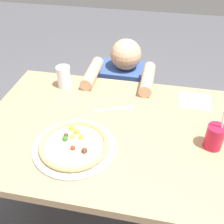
{
  "coord_description": "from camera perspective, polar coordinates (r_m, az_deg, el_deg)",
  "views": [
    {
      "loc": [
        0.19,
        -0.94,
        1.6
      ],
      "look_at": [
        -0.01,
        0.08,
        0.78
      ],
      "focal_mm": 44.25,
      "sensor_mm": 36.0,
      "label": 1
    }
  ],
  "objects": [
    {
      "name": "paper_napkin",
      "position": [
        1.51,
        16.79,
        2.25
      ],
      "size": [
        0.16,
        0.15,
        0.0
      ],
      "primitive_type": "cube",
      "rotation": [
        0.0,
        0.0,
        0.01
      ],
      "color": "white",
      "rests_on": "dining_table"
    },
    {
      "name": "pizza_near",
      "position": [
        1.18,
        -7.78,
        -6.8
      ],
      "size": [
        0.35,
        0.35,
        0.04
      ],
      "color": "#B7B7BC",
      "rests_on": "dining_table"
    },
    {
      "name": "fork",
      "position": [
        1.39,
        0.93,
        0.7
      ],
      "size": [
        0.2,
        0.09,
        0.0
      ],
      "color": "silver",
      "rests_on": "dining_table"
    },
    {
      "name": "diner_seated",
      "position": [
        1.98,
        2.51,
        1.58
      ],
      "size": [
        0.39,
        0.51,
        0.91
      ],
      "color": "#333847",
      "rests_on": "ground"
    },
    {
      "name": "drink_cup_colored",
      "position": [
        1.23,
        20.44,
        -4.81
      ],
      "size": [
        0.08,
        0.08,
        0.19
      ],
      "color": "red",
      "rests_on": "dining_table"
    },
    {
      "name": "water_cup_clear",
      "position": [
        1.56,
        -9.93,
        7.21
      ],
      "size": [
        0.08,
        0.08,
        0.12
      ],
      "color": "silver",
      "rests_on": "dining_table"
    },
    {
      "name": "ground_plane",
      "position": [
        1.86,
        -0.05,
        -20.87
      ],
      "size": [
        8.0,
        8.0,
        0.0
      ],
      "primitive_type": "plane",
      "color": "#4C4C51"
    },
    {
      "name": "dining_table",
      "position": [
        1.36,
        -0.07,
        -6.91
      ],
      "size": [
        1.23,
        0.85,
        0.75
      ],
      "color": "tan",
      "rests_on": "ground"
    }
  ]
}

